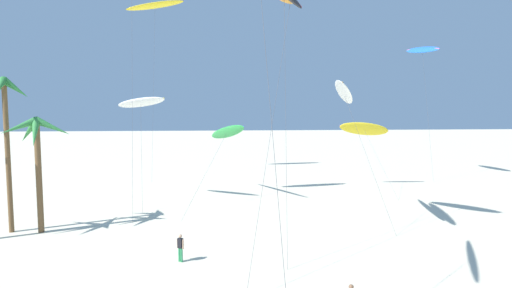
# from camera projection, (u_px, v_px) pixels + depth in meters

# --- Properties ---
(palm_tree_0) EXTENTS (4.28, 4.40, 8.28)m
(palm_tree_0) POSITION_uv_depth(u_px,v_px,m) (37.00, 141.00, 30.25)
(palm_tree_0) COLOR brown
(palm_tree_0) RESTS_ON ground
(palm_tree_1) EXTENTS (3.59, 3.90, 11.06)m
(palm_tree_1) POSITION_uv_depth(u_px,v_px,m) (5.00, 108.00, 30.09)
(palm_tree_1) COLOR brown
(palm_tree_1) RESTS_ON ground
(flying_kite_0) EXTENTS (2.66, 6.22, 16.59)m
(flying_kite_0) POSITION_uv_depth(u_px,v_px,m) (422.00, 50.00, 52.80)
(flying_kite_0) COLOR blue
(flying_kite_0) RESTS_ON ground
(flying_kite_1) EXTENTS (5.67, 7.86, 7.54)m
(flying_kite_1) POSITION_uv_depth(u_px,v_px,m) (364.00, 129.00, 47.31)
(flying_kite_1) COLOR yellow
(flying_kite_1) RESTS_ON ground
(flying_kite_3) EXTENTS (5.49, 6.14, 10.12)m
(flying_kite_3) POSITION_uv_depth(u_px,v_px,m) (141.00, 102.00, 39.32)
(flying_kite_3) COLOR white
(flying_kite_3) RESTS_ON ground
(flying_kite_4) EXTENTS (4.95, 8.56, 11.18)m
(flying_kite_4) POSITION_uv_depth(u_px,v_px,m) (344.00, 93.00, 31.96)
(flying_kite_4) COLOR white
(flying_kite_4) RESTS_ON ground
(flying_kite_5) EXTENTS (7.35, 7.18, 22.68)m
(flying_kite_5) POSITION_uv_depth(u_px,v_px,m) (155.00, 5.00, 54.58)
(flying_kite_5) COLOR yellow
(flying_kite_5) RESTS_ON ground
(flying_kite_10) EXTENTS (5.64, 13.17, 7.69)m
(flying_kite_10) POSITION_uv_depth(u_px,v_px,m) (227.00, 132.00, 42.16)
(flying_kite_10) COLOR green
(flying_kite_10) RESTS_ON ground
(person_near_left) EXTENTS (0.43, 0.34, 1.64)m
(person_near_left) POSITION_uv_depth(u_px,v_px,m) (180.00, 247.00, 24.96)
(person_near_left) COLOR #338E56
(person_near_left) RESTS_ON ground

